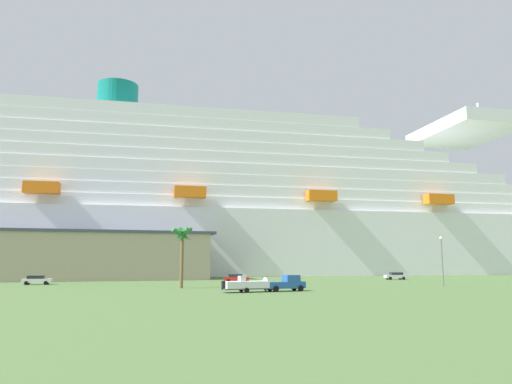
{
  "coord_description": "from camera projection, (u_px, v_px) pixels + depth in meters",
  "views": [
    {
      "loc": [
        -18.77,
        -76.46,
        4.25
      ],
      "look_at": [
        1.86,
        32.56,
        20.31
      ],
      "focal_mm": 33.06,
      "sensor_mm": 36.0,
      "label": 1
    }
  ],
  "objects": [
    {
      "name": "parked_car_silver_sedan",
      "position": [
        395.0,
        276.0,
        103.3
      ],
      "size": [
        4.68,
        2.23,
        1.58
      ],
      "color": "silver",
      "rests_on": "ground_plane"
    },
    {
      "name": "palm_tree",
      "position": [
        182.0,
        240.0,
        72.93
      ],
      "size": [
        3.52,
        3.36,
        9.4
      ],
      "color": "brown",
      "rests_on": "ground_plane"
    },
    {
      "name": "pickup_truck",
      "position": [
        286.0,
        283.0,
        65.03
      ],
      "size": [
        5.89,
        3.16,
        2.2
      ],
      "color": "#2659A5",
      "rests_on": "ground_plane"
    },
    {
      "name": "street_lamp",
      "position": [
        442.0,
        254.0,
        77.92
      ],
      "size": [
        0.56,
        0.56,
        8.13
      ],
      "color": "slate",
      "rests_on": "ground_plane"
    },
    {
      "name": "parked_car_red_hatchback",
      "position": [
        236.0,
        278.0,
        90.64
      ],
      "size": [
        5.01,
        2.79,
        1.58
      ],
      "color": "red",
      "rests_on": "ground_plane"
    },
    {
      "name": "parked_car_white_van",
      "position": [
        37.0,
        280.0,
        82.01
      ],
      "size": [
        4.83,
        2.21,
        1.58
      ],
      "color": "white",
      "rests_on": "ground_plane"
    },
    {
      "name": "terminal_building",
      "position": [
        64.0,
        255.0,
        103.22
      ],
      "size": [
        65.61,
        26.58,
        10.49
      ],
      "color": "#B7A88C",
      "rests_on": "ground_plane"
    },
    {
      "name": "cruise_ship",
      "position": [
        241.0,
        212.0,
        138.78
      ],
      "size": [
        296.33,
        39.24,
        62.02
      ],
      "color": "white",
      "rests_on": "ground_plane"
    },
    {
      "name": "ground_plane",
      "position": [
        250.0,
        279.0,
        106.37
      ],
      "size": [
        600.0,
        600.0,
        0.0
      ],
      "primitive_type": "plane",
      "color": "#4C6B38"
    },
    {
      "name": "small_boat_on_trailer",
      "position": [
        251.0,
        285.0,
        63.03
      ],
      "size": [
        8.3,
        3.36,
        2.15
      ],
      "color": "#595960",
      "rests_on": "ground_plane"
    }
  ]
}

